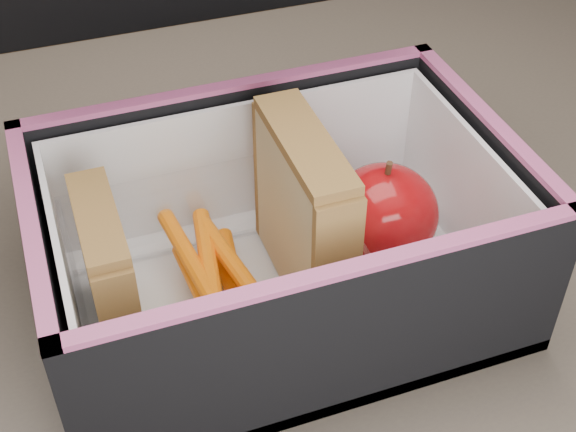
% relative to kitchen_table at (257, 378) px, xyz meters
% --- Properties ---
extents(kitchen_table, '(1.20, 0.80, 0.75)m').
position_rel_kitchen_table_xyz_m(kitchen_table, '(0.00, 0.00, 0.00)').
color(kitchen_table, brown).
rests_on(kitchen_table, ground).
extents(lunch_bag, '(0.30, 0.30, 0.27)m').
position_rel_kitchen_table_xyz_m(lunch_bag, '(0.02, -0.00, 0.15)').
color(lunch_bag, black).
rests_on(lunch_bag, kitchen_table).
extents(plastic_tub, '(0.17, 0.12, 0.07)m').
position_rel_kitchen_table_xyz_m(plastic_tub, '(-0.03, -0.01, 0.14)').
color(plastic_tub, white).
rests_on(plastic_tub, lunch_bag).
extents(sandwich_left, '(0.02, 0.08, 0.09)m').
position_rel_kitchen_table_xyz_m(sandwich_left, '(-0.09, -0.01, 0.15)').
color(sandwich_left, '#CDB57F').
rests_on(sandwich_left, plastic_tub).
extents(sandwich_right, '(0.03, 0.10, 0.12)m').
position_rel_kitchen_table_xyz_m(sandwich_right, '(0.03, -0.01, 0.16)').
color(sandwich_right, '#CDB57F').
rests_on(sandwich_right, plastic_tub).
extents(carrot_sticks, '(0.05, 0.15, 0.03)m').
position_rel_kitchen_table_xyz_m(carrot_sticks, '(-0.03, -0.01, 0.12)').
color(carrot_sticks, '#FA6F00').
rests_on(carrot_sticks, plastic_tub).
extents(paper_napkin, '(0.10, 0.10, 0.01)m').
position_rel_kitchen_table_xyz_m(paper_napkin, '(0.09, -0.01, 0.11)').
color(paper_napkin, white).
rests_on(paper_napkin, lunch_bag).
extents(red_apple, '(0.09, 0.09, 0.08)m').
position_rel_kitchen_table_xyz_m(red_apple, '(0.09, -0.01, 0.15)').
color(red_apple, '#950208').
rests_on(red_apple, paper_napkin).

